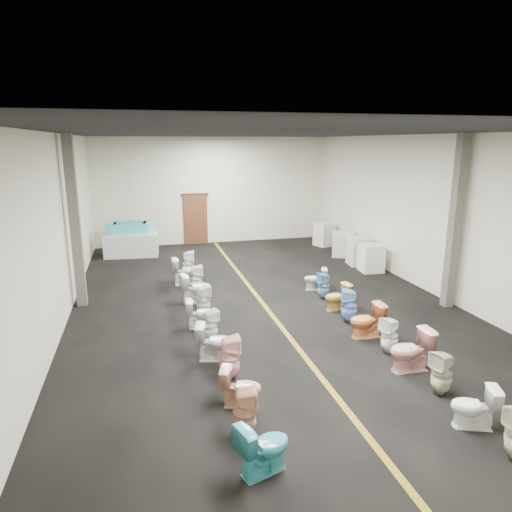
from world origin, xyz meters
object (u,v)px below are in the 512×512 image
object	(u,v)px
toilet_left_9	(196,279)
toilet_right_2	(442,373)
toilet_right_9	(316,279)
toilet_right_8	(324,286)
toilet_left_5	(210,326)
toilet_right_3	(411,350)
toilet_right_7	(337,297)
toilet_left_1	(245,413)
toilet_left_2	(241,387)
toilet_right_1	(474,407)
toilet_left_8	(196,288)
toilet_left_10	(186,271)
bathtub	(130,229)
appliance_crate_d	(324,234)
appliance_crate_c	(343,244)
toilet_left_6	(201,313)
toilet_left_4	(215,342)
appliance_crate_b	(359,251)
toilet_left_7	(203,300)
display_table	(131,245)
toilet_left_11	(188,264)
toilet_right_6	(349,306)
toilet_left_3	(229,358)
appliance_crate_a	(371,258)
toilet_left_0	(264,447)
toilet_right_4	(390,335)
toilet_right_5	(367,321)

from	to	relation	value
toilet_left_9	toilet_right_2	xyz separation A→B (m)	(3.43, -6.64, -0.00)
toilet_right_9	toilet_right_8	bearing A→B (deg)	12.52
toilet_left_5	toilet_right_3	xyz separation A→B (m)	(3.51, -2.27, 0.05)
toilet_right_7	toilet_left_1	bearing A→B (deg)	-44.11
toilet_left_2	toilet_right_1	world-z (taller)	toilet_right_1
toilet_left_8	toilet_right_7	bearing A→B (deg)	-121.89
toilet_right_1	toilet_right_7	xyz separation A→B (m)	(0.10, 5.23, 0.00)
toilet_left_10	toilet_right_1	bearing A→B (deg)	-157.33
bathtub	appliance_crate_d	world-z (taller)	bathtub
appliance_crate_d	toilet_right_8	distance (m)	6.84
appliance_crate_d	toilet_right_9	xyz separation A→B (m)	(-2.57, -5.53, -0.15)
appliance_crate_c	toilet_left_6	size ratio (longest dim) A/B	1.29
toilet_left_9	toilet_right_7	world-z (taller)	toilet_left_9
toilet_right_9	toilet_left_4	bearing A→B (deg)	-27.21
appliance_crate_b	toilet_left_7	xyz separation A→B (m)	(-6.08, -3.48, -0.11)
toilet_left_2	toilet_right_2	bearing A→B (deg)	-75.46
display_table	toilet_left_11	bearing A→B (deg)	-61.48
toilet_left_7	toilet_right_6	xyz separation A→B (m)	(3.37, -1.38, 0.03)
toilet_left_3	toilet_right_3	distance (m)	3.46
appliance_crate_a	toilet_right_7	world-z (taller)	appliance_crate_a
bathtub	toilet_left_4	xyz separation A→B (m)	(1.70, -9.39, -0.69)
toilet_left_6	toilet_left_3	bearing A→B (deg)	-171.00
appliance_crate_d	toilet_right_9	bearing A→B (deg)	-114.98
toilet_left_7	toilet_left_10	distance (m)	2.70
toilet_left_0	toilet_right_1	world-z (taller)	toilet_left_0
toilet_right_6	toilet_left_1	bearing A→B (deg)	-24.23
toilet_left_1	toilet_left_10	distance (m)	7.79
toilet_left_6	toilet_right_1	bearing A→B (deg)	-139.73
toilet_left_6	toilet_right_8	bearing A→B (deg)	-66.97
toilet_right_4	toilet_left_10	bearing A→B (deg)	-166.87
toilet_left_0	toilet_left_1	bearing A→B (deg)	-13.51
toilet_left_7	toilet_right_8	size ratio (longest dim) A/B	1.04
toilet_left_5	toilet_right_1	xyz separation A→B (m)	(3.43, -4.11, -0.02)
toilet_left_11	toilet_right_4	world-z (taller)	toilet_left_11
toilet_right_6	toilet_left_4	bearing A→B (deg)	-53.09
appliance_crate_c	toilet_left_7	world-z (taller)	appliance_crate_c
toilet_left_11	bathtub	bearing A→B (deg)	36.31
toilet_right_2	toilet_right_7	distance (m)	4.27
toilet_left_3	toilet_right_7	size ratio (longest dim) A/B	1.21
toilet_left_4	toilet_left_8	size ratio (longest dim) A/B	0.91
toilet_left_3	toilet_right_9	bearing A→B (deg)	-36.11
toilet_left_1	toilet_right_6	bearing A→B (deg)	-35.19
toilet_left_9	toilet_right_3	xyz separation A→B (m)	(3.38, -5.76, 0.01)
toilet_left_8	toilet_right_6	size ratio (longest dim) A/B	0.99
toilet_left_3	toilet_left_4	world-z (taller)	toilet_left_3
toilet_left_8	toilet_right_3	size ratio (longest dim) A/B	1.00
appliance_crate_c	toilet_right_5	size ratio (longest dim) A/B	1.15
appliance_crate_a	toilet_left_5	xyz separation A→B (m)	(-6.16, -4.23, -0.10)
toilet_right_2	appliance_crate_c	bearing A→B (deg)	150.44
toilet_left_6	bathtub	bearing A→B (deg)	16.82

